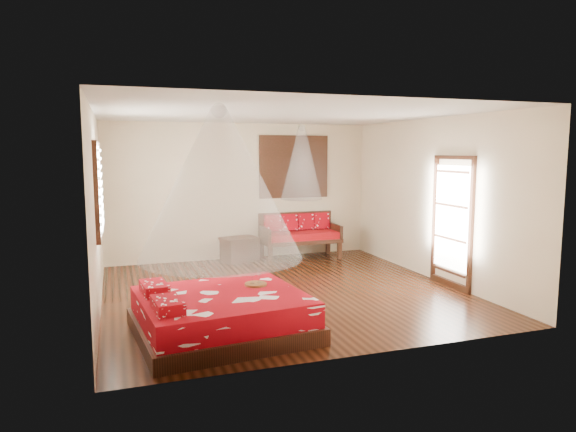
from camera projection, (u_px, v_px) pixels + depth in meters
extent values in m
cube|color=black|center=(283.00, 292.00, 8.23)|extent=(5.50, 5.50, 0.02)
cube|color=silver|center=(283.00, 113.00, 7.87)|extent=(5.50, 5.50, 0.02)
cube|color=beige|center=(96.00, 211.00, 7.17)|extent=(0.02, 5.50, 2.80)
cube|color=beige|center=(433.00, 199.00, 8.93)|extent=(0.02, 5.50, 2.80)
cube|color=beige|center=(241.00, 191.00, 10.64)|extent=(5.50, 0.02, 2.80)
cube|color=beige|center=(364.00, 230.00, 5.46)|extent=(5.50, 0.02, 2.80)
cube|color=black|center=(222.00, 326.00, 6.29)|extent=(2.20, 2.03, 0.20)
cube|color=#9E0510|center=(222.00, 306.00, 6.26)|extent=(2.09, 1.92, 0.30)
cube|color=#9E0510|center=(168.00, 305.00, 5.58)|extent=(0.34, 0.55, 0.13)
cube|color=#9E0510|center=(154.00, 288.00, 6.27)|extent=(0.34, 0.55, 0.13)
cube|color=black|center=(270.00, 253.00, 10.20)|extent=(0.08, 0.08, 0.42)
cube|color=black|center=(339.00, 249.00, 10.68)|extent=(0.08, 0.08, 0.42)
cube|color=black|center=(262.00, 248.00, 10.77)|extent=(0.08, 0.08, 0.42)
cube|color=black|center=(328.00, 244.00, 11.25)|extent=(0.08, 0.08, 0.42)
cube|color=black|center=(301.00, 240.00, 10.70)|extent=(1.63, 0.72, 0.08)
cube|color=#960B05|center=(301.00, 235.00, 10.69)|extent=(1.57, 0.66, 0.14)
cube|color=black|center=(295.00, 225.00, 10.97)|extent=(1.63, 0.06, 0.55)
cube|color=black|center=(265.00, 235.00, 10.43)|extent=(0.06, 0.72, 0.30)
cube|color=black|center=(335.00, 231.00, 10.93)|extent=(0.06, 0.72, 0.30)
cube|color=#9E0510|center=(273.00, 224.00, 10.67)|extent=(0.34, 0.19, 0.36)
cube|color=#9E0510|center=(289.00, 223.00, 10.79)|extent=(0.34, 0.19, 0.36)
cube|color=#9E0510|center=(305.00, 222.00, 10.91)|extent=(0.34, 0.19, 0.36)
cube|color=#9E0510|center=(321.00, 221.00, 11.02)|extent=(0.34, 0.19, 0.36)
cube|color=black|center=(240.00, 250.00, 10.46)|extent=(0.78, 0.65, 0.44)
cube|color=black|center=(240.00, 239.00, 10.43)|extent=(0.83, 0.70, 0.05)
cube|color=black|center=(294.00, 167.00, 10.90)|extent=(1.52, 0.06, 1.32)
cube|color=black|center=(294.00, 167.00, 10.90)|extent=(1.35, 0.04, 1.10)
cube|color=black|center=(98.00, 188.00, 7.33)|extent=(0.08, 1.74, 1.34)
cube|color=silver|center=(101.00, 188.00, 7.34)|extent=(0.04, 1.54, 1.10)
cube|color=black|center=(452.00, 224.00, 8.40)|extent=(0.08, 1.02, 2.16)
cube|color=white|center=(451.00, 218.00, 8.38)|extent=(0.03, 0.82, 1.70)
cylinder|color=brown|center=(256.00, 284.00, 6.65)|extent=(0.29, 0.29, 0.03)
cone|color=white|center=(220.00, 183.00, 6.07)|extent=(1.96, 1.96, 1.80)
cone|color=white|center=(302.00, 163.00, 10.45)|extent=(0.84, 0.84, 1.50)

